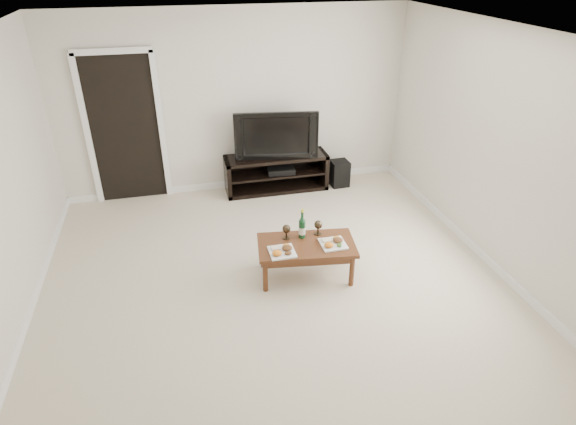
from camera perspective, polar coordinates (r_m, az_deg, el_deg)
The scene contains 14 objects.
floor at distance 5.20m, azimuth -1.11°, elevation -9.62°, with size 5.50×5.50×0.00m, color beige.
back_wall at distance 7.08m, azimuth -6.28°, elevation 12.78°, with size 5.00×0.04×2.60m, color silver.
ceiling at distance 4.12m, azimuth -1.47°, elevation 20.26°, with size 5.00×5.50×0.04m, color white.
doorway at distance 7.10m, azimuth -18.74°, elevation 9.17°, with size 0.90×0.02×2.05m, color black.
media_console at distance 7.25m, azimuth -1.40°, elevation 4.73°, with size 1.53×0.45×0.55m, color black.
television at distance 7.02m, azimuth -1.46°, elevation 9.36°, with size 1.20×0.16×0.69m, color black.
av_receiver at distance 7.24m, azimuth -0.87°, elevation 5.12°, with size 0.40×0.30×0.08m, color black.
subwoofer at distance 7.47m, azimuth 6.10°, elevation 4.65°, with size 0.26×0.26×0.40m, color black.
coffee_table at distance 5.35m, azimuth 2.16°, elevation -5.62°, with size 1.05×0.57×0.42m, color #502916.
plate_left at distance 5.06m, azimuth -0.72°, elevation -4.46°, with size 0.27×0.27×0.07m, color white.
plate_right at distance 5.22m, azimuth 5.37°, elevation -3.50°, with size 0.27×0.27×0.07m, color white.
wine_bottle at distance 5.26m, azimuth 1.69°, elevation -1.31°, with size 0.07×0.07×0.35m, color #103B1D.
goblet_left at distance 5.28m, azimuth -0.19°, elevation -2.29°, with size 0.09×0.09×0.17m, color #352A1D, non-canonical shape.
goblet_right at distance 5.37m, azimuth 3.59°, elevation -1.78°, with size 0.09×0.09×0.17m, color #352A1D, non-canonical shape.
Camera 1 is at (-0.87, -3.98, 3.23)m, focal length 30.00 mm.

